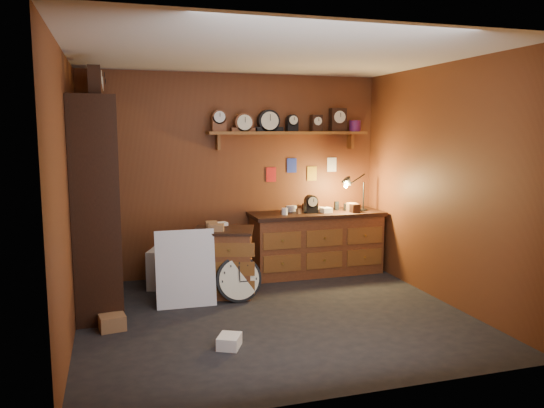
{
  "coord_description": "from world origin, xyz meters",
  "views": [
    {
      "loc": [
        -1.59,
        -5.17,
        1.95
      ],
      "look_at": [
        0.08,
        0.35,
        1.15
      ],
      "focal_mm": 35.0,
      "sensor_mm": 36.0,
      "label": 1
    }
  ],
  "objects": [
    {
      "name": "floor",
      "position": [
        0.0,
        0.0,
        0.0
      ],
      "size": [
        4.0,
        4.0,
        0.0
      ],
      "primitive_type": "plane",
      "color": "black",
      "rests_on": "ground"
    },
    {
      "name": "room_shell",
      "position": [
        0.04,
        0.11,
        1.72
      ],
      "size": [
        4.02,
        3.62,
        2.71
      ],
      "color": "brown",
      "rests_on": "ground"
    },
    {
      "name": "shelving_unit",
      "position": [
        -1.79,
        0.98,
        1.25
      ],
      "size": [
        0.47,
        1.6,
        2.58
      ],
      "color": "black",
      "rests_on": "ground"
    },
    {
      "name": "workbench",
      "position": [
        1.05,
        1.47,
        0.47
      ],
      "size": [
        1.82,
        0.66,
        1.36
      ],
      "color": "brown",
      "rests_on": "ground"
    },
    {
      "name": "low_cabinet",
      "position": [
        -0.36,
        0.89,
        0.43
      ],
      "size": [
        0.84,
        0.76,
        0.89
      ],
      "rotation": [
        0.0,
        0.0,
        -0.3
      ],
      "color": "brown",
      "rests_on": "ground"
    },
    {
      "name": "big_round_clock",
      "position": [
        -0.25,
        0.59,
        0.26
      ],
      "size": [
        0.53,
        0.17,
        0.53
      ],
      "color": "black",
      "rests_on": "ground"
    },
    {
      "name": "white_panel",
      "position": [
        -0.85,
        0.6,
        0.0
      ],
      "size": [
        0.66,
        0.2,
        0.87
      ],
      "primitive_type": "cube",
      "rotation": [
        -0.17,
        0.0,
        -0.02
      ],
      "color": "silver",
      "rests_on": "ground"
    },
    {
      "name": "mini_fridge",
      "position": [
        -0.95,
        1.39,
        0.24
      ],
      "size": [
        0.6,
        0.62,
        0.48
      ],
      "rotation": [
        0.0,
        0.0,
        -0.36
      ],
      "color": "silver",
      "rests_on": "ground"
    },
    {
      "name": "floor_box_a",
      "position": [
        -1.65,
        0.08,
        0.07
      ],
      "size": [
        0.27,
        0.24,
        0.15
      ],
      "primitive_type": "cube",
      "rotation": [
        0.0,
        0.0,
        0.16
      ],
      "color": "#9B6D43",
      "rests_on": "ground"
    },
    {
      "name": "floor_box_b",
      "position": [
        -0.64,
        -0.68,
        0.06
      ],
      "size": [
        0.27,
        0.29,
        0.11
      ],
      "primitive_type": "cube",
      "rotation": [
        0.0,
        0.0,
        -0.46
      ],
      "color": "white",
      "rests_on": "ground"
    },
    {
      "name": "floor_box_c",
      "position": [
        -0.94,
        0.89,
        0.1
      ],
      "size": [
        0.3,
        0.26,
        0.19
      ],
      "primitive_type": "cube",
      "rotation": [
        0.0,
        0.0,
        0.22
      ],
      "color": "#9B6D43",
      "rests_on": "ground"
    }
  ]
}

